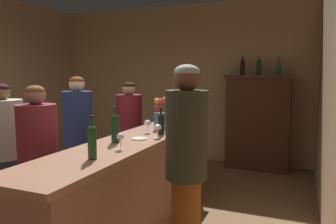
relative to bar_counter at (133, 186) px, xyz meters
name	(u,v)px	position (x,y,z in m)	size (l,w,h in m)	color
wall_back	(179,83)	(-0.70, 3.21, 0.98)	(5.13, 0.12, 2.95)	tan
bar_counter	(133,186)	(0.00, 0.00, 0.00)	(0.62, 3.06, 0.99)	#915D4B
display_cabinet	(258,121)	(0.87, 2.89, 0.35)	(1.13, 0.46, 1.62)	#412115
wine_bottle_malbec	(161,123)	(0.17, 0.33, 0.62)	(0.07, 0.07, 0.30)	black
wine_bottle_merlot	(92,140)	(0.09, -0.81, 0.64)	(0.07, 0.07, 0.34)	#224727
wine_bottle_pinot	(115,126)	(-0.07, -0.22, 0.65)	(0.08, 0.08, 0.34)	#1A3520
wine_glass_front	(158,128)	(0.21, 0.14, 0.59)	(0.07, 0.07, 0.14)	white
wine_glass_mid	(148,123)	(-0.01, 0.36, 0.60)	(0.08, 0.08, 0.14)	white
wine_glass_rear	(120,138)	(0.12, -0.45, 0.60)	(0.06, 0.06, 0.14)	white
flower_arrangement	(160,117)	(0.02, 0.64, 0.64)	(0.18, 0.14, 0.38)	#415A70
cheese_plate	(139,139)	(0.07, 0.01, 0.50)	(0.16, 0.16, 0.01)	white
display_bottle_left	(242,66)	(0.58, 2.89, 1.28)	(0.08, 0.08, 0.32)	black
display_bottle_midleft	(259,66)	(0.86, 2.89, 1.27)	(0.08, 0.08, 0.32)	#173918
display_bottle_center	(279,68)	(1.18, 2.89, 1.25)	(0.07, 0.07, 0.29)	#255131
patron_near_entrance	(4,152)	(-1.28, -0.43, 0.33)	(0.39, 0.39, 1.55)	#2C3654
patron_tall	(38,159)	(-0.73, -0.53, 0.34)	(0.36, 0.36, 1.54)	navy
patron_redhead	(129,129)	(-0.83, 1.41, 0.33)	(0.38, 0.38, 1.52)	#272734
patron_in_navy	(79,138)	(-0.88, 0.28, 0.38)	(0.34, 0.34, 1.61)	#9F9A85
bartender	(186,167)	(0.78, -0.62, 0.46)	(0.31, 0.31, 1.71)	#8E4516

